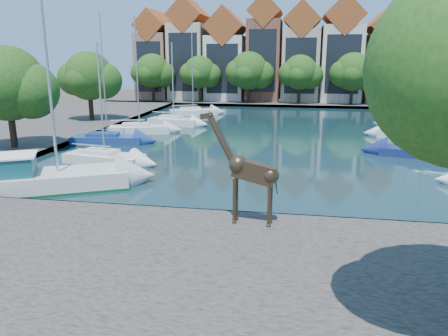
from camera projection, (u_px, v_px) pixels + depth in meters
The scene contains 30 objects.
ground at pixel (251, 221), 21.38m from camera, with size 160.00×160.00×0.00m, color #38332B.
water_basin at pixel (277, 135), 44.27m from camera, with size 38.00×50.00×0.08m, color black.
near_quay at pixel (228, 290), 14.64m from camera, with size 50.00×14.00×0.50m, color #504A45.
far_quay at pixel (287, 101), 74.75m from camera, with size 60.00×16.00×0.50m, color #504A45.
left_quay at pixel (50, 126), 48.32m from camera, with size 14.00×52.00×0.50m, color #504A45.
townhouse_west_end at pixel (157, 58), 76.73m from camera, with size 5.44×9.18×14.93m.
townhouse_west_mid at pixel (190, 53), 75.53m from camera, with size 5.94×9.18×16.79m.
townhouse_west_inner at pixel (227, 58), 74.68m from camera, with size 6.43×9.18×15.15m.
townhouse_center at pixel (265, 52), 73.36m from camera, with size 5.44×9.18×16.93m.
townhouse_east_inner at pixel (301, 56), 72.54m from camera, with size 5.94×9.18×15.79m.
townhouse_east_mid at pixel (341, 54), 71.38m from camera, with size 6.43×9.18×16.65m.
townhouse_east_end at pixel (382, 60), 70.56m from camera, with size 5.44×9.18×14.43m.
far_tree_far_west at pixel (153, 72), 71.85m from camera, with size 7.28×5.60×7.68m.
far_tree_west at pixel (200, 73), 70.57m from camera, with size 6.76×5.20×7.36m.
far_tree_mid_west at pixel (250, 72), 69.20m from camera, with size 7.80×6.00×8.00m.
far_tree_mid_east at pixel (300, 74), 67.93m from camera, with size 7.02×5.40×7.52m.
far_tree_east at pixel (354, 73), 66.59m from camera, with size 7.54×5.80×7.84m.
far_tree_far_east at pixel (409, 75), 65.32m from camera, with size 6.76×5.20×7.36m.
side_tree_left_near at pixel (9, 86), 34.87m from camera, with size 7.80×6.00×8.20m.
side_tree_left_far at pixel (90, 78), 50.33m from camera, with size 7.28×5.60×7.88m.
giraffe_statue at pixel (248, 171), 19.24m from camera, with size 3.48×0.73×4.96m.
motorsailer at pixel (30, 177), 25.58m from camera, with size 10.68×7.44×11.32m.
sailboat_left_a at pixel (105, 156), 32.41m from camera, with size 6.30×3.08×8.72m.
sailboat_left_b at pixel (108, 137), 39.75m from camera, with size 6.60×3.11×11.39m.
sailboat_left_c at pixel (140, 127), 44.97m from camera, with size 6.48×3.74×11.58m.
sailboat_left_d at pixel (174, 120), 50.00m from camera, with size 5.90×2.68×9.18m.
sailboat_left_e at pixel (193, 111), 58.92m from camera, with size 6.56×4.55×10.91m.
sailboat_right_b at pixel (424, 150), 34.58m from camera, with size 7.06×3.57×12.07m.
sailboat_right_c at pixel (409, 132), 42.33m from camera, with size 6.15×3.06×10.47m.
sailboat_right_d at pixel (404, 115), 54.23m from camera, with size 5.61×2.89×9.97m.
Camera 1 is at (2.11, -19.98, 7.87)m, focal length 35.00 mm.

